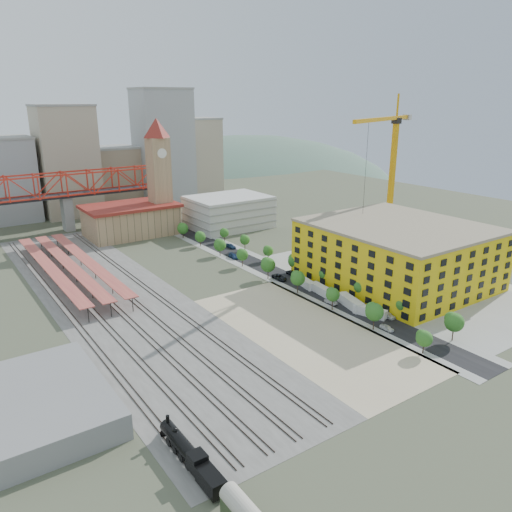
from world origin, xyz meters
TOP-DOWN VIEW (x-y plane):
  - ground at (0.00, 0.00)m, footprint 400.00×400.00m
  - ballast_strip at (-36.00, 17.50)m, footprint 36.00×165.00m
  - dirt_lot at (-4.00, -31.50)m, footprint 28.00×67.00m
  - street_asphalt at (16.00, 15.00)m, footprint 12.00×170.00m
  - sidewalk_west at (10.50, 15.00)m, footprint 3.00×170.00m
  - sidewalk_east at (21.50, 15.00)m, footprint 3.00×170.00m
  - construction_pad at (45.00, -20.00)m, footprint 50.00×90.00m
  - rail_tracks at (-37.80, 17.50)m, footprint 26.56×160.00m
  - platform_canopies at (-41.00, 45.00)m, footprint 16.00×80.00m
  - station_hall at (-5.00, 82.00)m, footprint 38.00×24.00m
  - clock_tower at (8.00, 79.99)m, footprint 12.00×12.00m
  - parking_garage at (36.00, 70.00)m, footprint 34.00×26.00m
  - truss_bridge at (-25.00, 105.00)m, footprint 94.00×9.60m
  - construction_building at (42.00, -20.00)m, footprint 44.60×50.60m
  - warehouse at (-66.00, -30.00)m, footprint 22.00×32.00m
  - street_trees at (16.00, 5.00)m, footprint 15.40×124.40m
  - skyline at (7.47, 142.31)m, footprint 133.00×46.00m
  - distant_hills at (45.28, 260.00)m, footprint 647.00×264.00m
  - locomotive at (-50.00, -56.71)m, footprint 2.55×19.66m
  - tower_crane at (66.13, 6.13)m, footprint 50.31×22.02m
  - site_trailer_a at (16.00, -33.76)m, footprint 5.21×9.20m
  - site_trailer_b at (16.00, -26.53)m, footprint 4.98×10.40m
  - site_trailer_c at (16.00, -14.49)m, footprint 3.36×9.18m
  - site_trailer_d at (16.00, -7.10)m, footprint 3.82×9.05m
  - car_0 at (13.00, -42.21)m, footprint 1.62×3.88m
  - car_1 at (13.00, -21.84)m, footprint 1.70×4.09m
  - car_2 at (13.00, 2.21)m, footprint 2.80×5.80m
  - car_3 at (13.00, 29.66)m, footprint 2.69×5.55m
  - car_4 at (19.00, -37.30)m, footprint 1.93×4.58m
  - car_5 at (19.00, -9.00)m, footprint 1.92×4.26m
  - car_6 at (19.00, 3.06)m, footprint 2.78×5.15m
  - car_7 at (19.00, 41.17)m, footprint 2.40×5.22m

SIDE VIEW (x-z plane):
  - distant_hills at x=45.28m, z-range -193.04..33.96m
  - ground at x=0.00m, z-range 0.00..0.00m
  - street_trees at x=16.00m, z-range -4.00..4.00m
  - sidewalk_west at x=10.50m, z-range 0.00..0.04m
  - sidewalk_east at x=21.50m, z-range 0.00..0.04m
  - ballast_strip at x=-36.00m, z-range 0.00..0.06m
  - dirt_lot at x=-4.00m, z-range 0.00..0.06m
  - street_asphalt at x=16.00m, z-range 0.00..0.06m
  - construction_pad at x=45.00m, z-range 0.00..0.06m
  - rail_tracks at x=-37.80m, z-range 0.06..0.24m
  - car_0 at x=13.00m, z-range 0.00..1.31m
  - car_1 at x=13.00m, z-range 0.00..1.32m
  - car_5 at x=19.00m, z-range 0.00..1.36m
  - car_6 at x=19.00m, z-range 0.00..1.37m
  - car_7 at x=19.00m, z-range 0.00..1.48m
  - car_4 at x=19.00m, z-range 0.00..1.55m
  - car_3 at x=13.00m, z-range 0.00..1.56m
  - car_2 at x=13.00m, z-range 0.00..1.59m
  - site_trailer_d at x=16.00m, z-range 0.00..2.40m
  - site_trailer_a at x=16.00m, z-range 0.00..2.44m
  - site_trailer_c at x=16.00m, z-range 0.00..2.46m
  - site_trailer_b at x=16.00m, z-range 0.00..2.75m
  - locomotive at x=-50.00m, z-range -0.62..4.29m
  - warehouse at x=-66.00m, z-range 0.00..5.00m
  - platform_canopies at x=-41.00m, z-range 1.93..6.06m
  - station_hall at x=-5.00m, z-range 0.12..13.22m
  - parking_garage at x=36.00m, z-range 0.00..14.00m
  - construction_building at x=42.00m, z-range 0.01..18.81m
  - truss_bridge at x=-25.00m, z-range 6.06..31.66m
  - skyline at x=7.47m, z-range -7.19..52.81m
  - clock_tower at x=8.00m, z-range 2.70..54.70m
  - tower_crane at x=66.13m, z-range 6.70..63.89m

